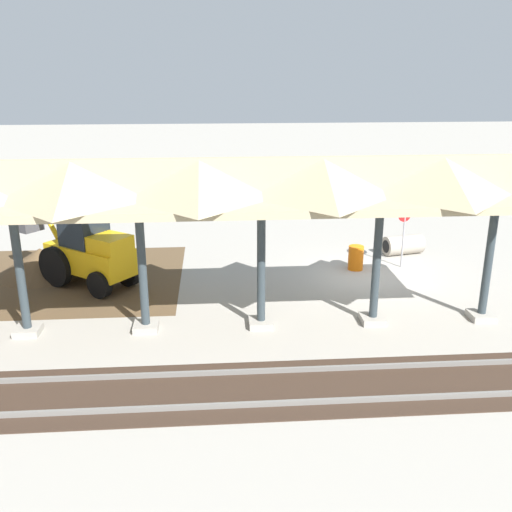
# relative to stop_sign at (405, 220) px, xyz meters

# --- Properties ---
(ground_plane) EXTENTS (120.00, 120.00, 0.00)m
(ground_plane) POSITION_rel_stop_sign_xyz_m (1.39, 0.94, -1.82)
(ground_plane) COLOR #9E998E
(dirt_work_zone) EXTENTS (8.08, 7.00, 0.01)m
(dirt_work_zone) POSITION_rel_stop_sign_xyz_m (12.26, 0.36, -1.82)
(dirt_work_zone) COLOR brown
(dirt_work_zone) RESTS_ON ground
(platform_canopy) EXTENTS (21.02, 3.20, 4.90)m
(platform_canopy) POSITION_rel_stop_sign_xyz_m (9.00, 4.77, 2.34)
(platform_canopy) COLOR #9E998E
(platform_canopy) RESTS_ON ground
(rail_tracks) EXTENTS (60.00, 2.58, 0.15)m
(rail_tracks) POSITION_rel_stop_sign_xyz_m (1.39, 8.23, -1.79)
(rail_tracks) COLOR slate
(rail_tracks) RESTS_ON ground
(stop_sign) EXTENTS (0.68, 0.40, 2.52)m
(stop_sign) POSITION_rel_stop_sign_xyz_m (0.00, 0.00, 0.00)
(stop_sign) COLOR gray
(stop_sign) RESTS_ON ground
(backhoe) EXTENTS (4.68, 3.97, 2.82)m
(backhoe) POSITION_rel_stop_sign_xyz_m (11.34, 0.95, -0.55)
(backhoe) COLOR #EAB214
(backhoe) RESTS_ON ground
(dirt_mound) EXTENTS (6.32, 6.32, 1.90)m
(dirt_mound) POSITION_rel_stop_sign_xyz_m (13.30, -0.31, -1.82)
(dirt_mound) COLOR brown
(dirt_mound) RESTS_ON ground
(concrete_pipe) EXTENTS (1.70, 1.12, 0.78)m
(concrete_pipe) POSITION_rel_stop_sign_xyz_m (-0.56, -1.53, -1.43)
(concrete_pipe) COLOR #9E9384
(concrete_pipe) RESTS_ON ground
(traffic_barrel) EXTENTS (0.56, 0.56, 0.90)m
(traffic_barrel) POSITION_rel_stop_sign_xyz_m (1.78, 0.13, -1.37)
(traffic_barrel) COLOR orange
(traffic_barrel) RESTS_ON ground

